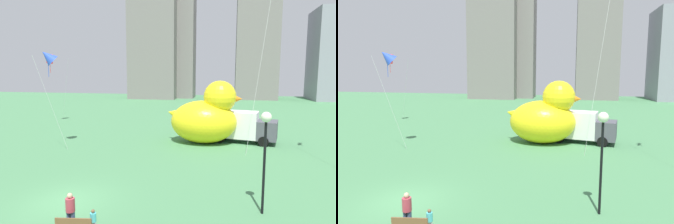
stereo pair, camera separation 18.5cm
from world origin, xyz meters
TOP-DOWN VIEW (x-y plane):
  - ground_plane at (0.00, 0.00)m, footprint 140.00×140.00m
  - person_adult at (1.52, -2.37)m, footprint 0.38×0.38m
  - person_child at (2.61, -2.52)m, footprint 0.25×0.25m
  - giant_inflatable_duck at (5.90, 14.10)m, footprint 6.91×4.43m
  - lamppost at (9.53, 0.65)m, footprint 0.48×0.48m
  - box_truck at (9.02, 15.11)m, footprint 6.45×3.42m
  - city_skyline at (10.42, 60.51)m, footprint 53.27×13.41m
  - kite_red at (-13.89, 20.77)m, footprint 2.98×2.91m
  - kite_blue at (-7.00, 9.72)m, footprint 2.58×2.52m

SIDE VIEW (x-z plane):
  - ground_plane at x=0.00m, z-range 0.00..0.00m
  - person_child at x=2.61m, z-range 0.05..1.08m
  - person_adult at x=1.52m, z-range 0.08..1.65m
  - box_truck at x=9.02m, z-range 0.02..2.87m
  - giant_inflatable_duck at x=5.90m, z-range -0.43..5.30m
  - lamppost at x=9.53m, z-range 1.28..6.06m
  - kite_blue at x=-7.00m, z-range 3.49..12.05m
  - kite_red at x=-13.89m, z-range 3.68..12.38m
  - city_skyline at x=10.42m, z-range -7.26..34.29m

